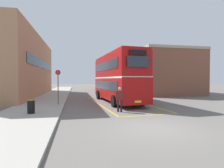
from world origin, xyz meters
The scene contains 10 objects.
ground_plane centered at (0.00, 14.40, 0.00)m, with size 135.60×135.60×0.00m, color #66605B.
sidewalk_left centered at (-6.50, 16.80, 0.07)m, with size 4.00×57.60×0.14m, color #A39E93.
brick_building_left centered at (-10.76, 18.57, 4.01)m, with size 5.39×21.21×8.01m.
depot_building_right centered at (9.89, 21.01, 3.35)m, with size 8.90×15.27×6.69m.
double_decker_bus centered at (0.58, 9.89, 2.51)m, with size 3.45×10.33×4.75m.
single_deck_bus centered at (2.34, 30.03, 1.64)m, with size 2.75×8.58×3.02m.
pedestrian_boarding centered at (-0.52, 4.37, 1.02)m, with size 0.56×0.35×1.74m.
litter_bin centered at (-6.31, 4.21, 0.58)m, with size 0.48×0.48×0.87m.
bus_stop_sign centered at (-5.01, 8.15, 1.90)m, with size 0.44×0.08×2.95m.
bay_marking_yellow centered at (0.65, 7.98, 0.00)m, with size 5.21×12.49×0.01m.
Camera 1 is at (-3.58, -7.96, 2.29)m, focal length 29.12 mm.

